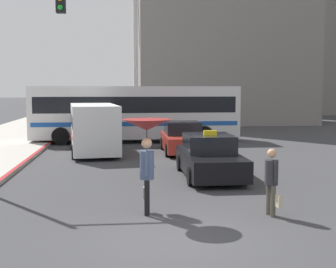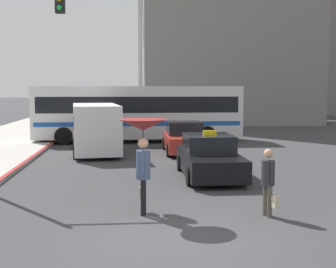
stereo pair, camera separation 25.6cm
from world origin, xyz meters
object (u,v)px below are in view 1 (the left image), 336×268
Objects in this scene: taxi at (210,158)px; traffic_light at (3,44)px; sedan_red at (183,139)px; pedestrian_with_umbrella at (147,137)px; city_bus at (135,111)px; pedestrian_man at (272,178)px; ambulance_van at (94,126)px.

taxi is 7.58m from traffic_light.
sedan_red is 1.77× the size of pedestrian_with_umbrella.
city_bus is 16.28m from pedestrian_man.
ambulance_van is at bearing 155.29° from city_bus.
pedestrian_man is at bearing -29.99° from traffic_light.
city_bus is 15.62m from pedestrian_with_umbrella.
pedestrian_with_umbrella is 0.36× the size of traffic_light.
ambulance_van is 5.25m from city_bus.
ambulance_van reaches higher than taxi.
traffic_light is (-6.54, -0.96, 3.72)m from taxi.
city_bus is at bearing 4.80° from pedestrian_with_umbrella.
sedan_red is 5.40m from city_bus.
traffic_light reaches higher than ambulance_van.
pedestrian_with_umbrella is (-2.40, -4.63, 1.23)m from taxi.
ambulance_van is 8.11m from traffic_light.
pedestrian_with_umbrella is 1.43× the size of pedestrian_man.
pedestrian_with_umbrella is 3.12m from pedestrian_man.
sedan_red is 10.25m from traffic_light.
sedan_red is 0.64× the size of traffic_light.
sedan_red is at bearing -158.07° from city_bus.
pedestrian_with_umbrella is at bearing -41.58° from traffic_light.
ambulance_van is at bearing -55.25° from taxi.
city_bus reaches higher than ambulance_van.
taxi is 0.83× the size of ambulance_van.
pedestrian_with_umbrella is (1.89, -10.82, 0.62)m from ambulance_van.
traffic_light is (-7.08, 4.08, 3.45)m from pedestrian_man.
taxi is 0.38× the size of city_bus.
city_bus reaches higher than pedestrian_with_umbrella.
city_bus reaches higher than taxi.
ambulance_van is at bearing -167.32° from pedestrian_man.
taxi is 1.09× the size of sedan_red.
sedan_red is 0.35× the size of city_bus.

